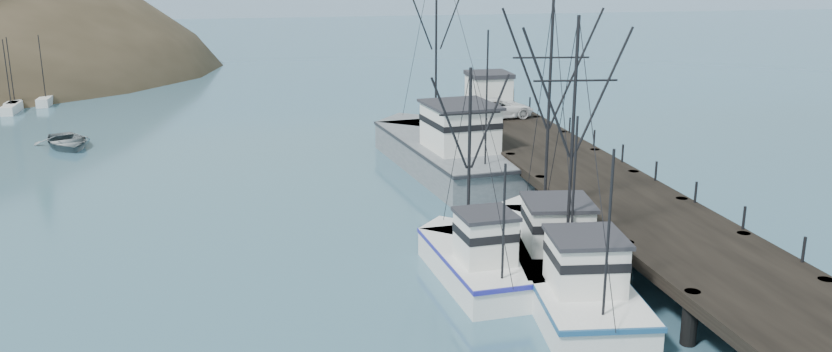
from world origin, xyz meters
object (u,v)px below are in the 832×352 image
(pier_shed, at_px, (489,91))
(trawler_near, at_px, (572,281))
(work_vessel, at_px, (445,150))
(trawler_far, at_px, (548,244))
(pickup_truck, at_px, (497,108))
(pier, at_px, (587,179))
(trawler_mid, at_px, (474,260))
(motorboat, at_px, (67,147))

(pier_shed, bearing_deg, trawler_near, -100.13)
(work_vessel, bearing_deg, trawler_far, -87.51)
(trawler_far, xyz_separation_m, pickup_truck, (4.34, 21.64, 1.89))
(pier, bearing_deg, trawler_mid, -136.99)
(pickup_truck, bearing_deg, pier, 172.70)
(motorboat, bearing_deg, work_vessel, -46.05)
(pier, bearing_deg, pier_shed, 90.17)
(trawler_far, distance_m, motorboat, 37.31)
(trawler_near, distance_m, pier_shed, 29.32)
(trawler_far, distance_m, pier_shed, 25.08)
(work_vessel, height_order, pier_shed, work_vessel)
(pier, height_order, pier_shed, pier_shed)
(trawler_far, height_order, work_vessel, work_vessel)
(pier, bearing_deg, pickup_truck, 90.97)
(trawler_near, bearing_deg, trawler_far, 82.04)
(pier, height_order, trawler_near, trawler_near)
(pier_shed, bearing_deg, work_vessel, -122.57)
(trawler_mid, relative_size, work_vessel, 0.51)
(trawler_near, distance_m, pickup_truck, 26.40)
(trawler_mid, relative_size, pier_shed, 2.85)
(pier, relative_size, trawler_far, 3.74)
(pier, relative_size, pickup_truck, 8.63)
(trawler_near, height_order, trawler_far, trawler_far)
(work_vessel, xyz_separation_m, motorboat, (-24.59, 11.11, -1.23))
(trawler_near, relative_size, pier_shed, 3.54)
(trawler_far, distance_m, work_vessel, 16.32)
(trawler_mid, distance_m, motorboat, 35.87)
(trawler_near, distance_m, trawler_far, 4.26)
(trawler_far, height_order, pier_shed, trawler_far)
(pier, bearing_deg, trawler_far, -125.17)
(trawler_near, height_order, pickup_truck, trawler_near)
(pier, xyz_separation_m, pier_shed, (-0.05, 18.00, 1.73))
(work_vessel, distance_m, motorboat, 27.01)
(trawler_near, xyz_separation_m, pickup_truck, (4.93, 25.86, 1.89))
(motorboat, bearing_deg, pier, -56.67)
(pier_shed, bearing_deg, trawler_far, -100.50)
(pier, xyz_separation_m, work_vessel, (-5.31, 9.78, -0.46))
(pickup_truck, bearing_deg, trawler_far, 160.38)
(pier_shed, relative_size, motorboat, 0.60)
(pier, bearing_deg, work_vessel, 118.50)
(pier, distance_m, motorboat, 36.51)
(pier, xyz_separation_m, trawler_mid, (-8.33, -7.77, -0.87))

